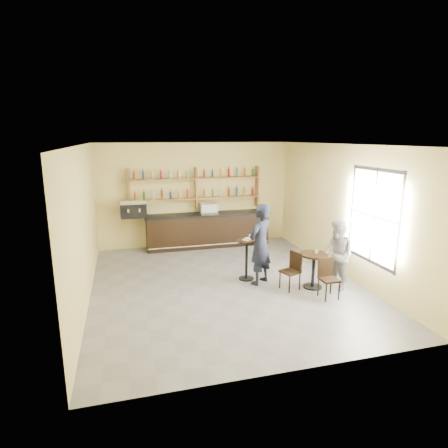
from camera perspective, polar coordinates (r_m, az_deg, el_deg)
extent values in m
plane|color=slate|center=(8.89, 0.10, -9.09)|extent=(7.00, 7.00, 0.00)
plane|color=white|center=(8.23, 0.11, 11.99)|extent=(7.00, 7.00, 0.00)
plane|color=#EDDB86|center=(11.78, -4.39, 4.50)|extent=(7.00, 0.00, 7.00)
plane|color=#EDDB86|center=(5.25, 10.28, -6.77)|extent=(7.00, 0.00, 7.00)
plane|color=#EDDB86|center=(8.18, -20.62, -0.18)|extent=(0.00, 7.00, 7.00)
plane|color=#EDDB86|center=(9.64, 17.60, 1.97)|extent=(0.00, 7.00, 7.00)
plane|color=white|center=(8.65, 21.85, 1.09)|extent=(0.00, 2.00, 2.00)
cube|color=white|center=(8.88, 3.49, -2.41)|extent=(0.24, 0.24, 0.00)
torus|color=#DDA950|center=(8.87, 3.58, -2.25)|extent=(0.15, 0.15, 0.05)
imported|color=white|center=(9.00, 4.14, -1.93)|extent=(0.12, 0.12, 0.09)
imported|color=black|center=(8.67, 5.54, -3.10)|extent=(0.83, 0.77, 1.90)
imported|color=white|center=(8.67, 13.90, -4.12)|extent=(0.10, 0.10, 0.08)
imported|color=gray|center=(8.76, 16.90, -4.56)|extent=(0.65, 0.81, 1.58)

